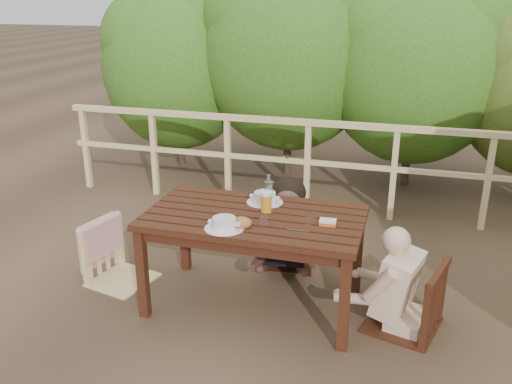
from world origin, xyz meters
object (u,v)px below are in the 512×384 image
(chair_right, at_px, (409,265))
(woman, at_px, (290,194))
(table, at_px, (254,261))
(bottle, at_px, (269,191))
(chair_far, at_px, (289,219))
(bread_roll, at_px, (242,223))
(soup_near, at_px, (224,224))
(diner_right, at_px, (415,250))
(soup_far, at_px, (265,198))
(beer_glass, at_px, (266,203))
(tumbler, at_px, (264,222))
(butter_tub, at_px, (328,223))
(chair_left, at_px, (118,229))

(chair_right, distance_m, woman, 1.26)
(table, height_order, bottle, bottle)
(chair_far, distance_m, woman, 0.22)
(chair_far, bearing_deg, woman, 82.16)
(bread_roll, bearing_deg, soup_near, -147.38)
(diner_right, bearing_deg, bread_roll, 117.16)
(woman, height_order, soup_far, woman)
(woman, relative_size, bottle, 4.90)
(chair_far, height_order, bottle, bottle)
(chair_far, distance_m, soup_near, 1.10)
(chair_far, relative_size, beer_glass, 5.08)
(tumbler, relative_size, butter_tub, 0.70)
(woman, xyz_separation_m, diner_right, (1.04, -0.74, -0.03))
(soup_near, xyz_separation_m, soup_far, (0.13, 0.55, 0.00))
(chair_left, xyz_separation_m, butter_tub, (1.69, -0.06, 0.28))
(chair_right, distance_m, butter_tub, 0.63)
(chair_left, xyz_separation_m, chair_far, (1.25, 0.70, -0.05))
(beer_glass, height_order, butter_tub, beer_glass)
(chair_left, relative_size, diner_right, 0.77)
(bottle, bearing_deg, beer_glass, -83.97)
(woman, bearing_deg, tumbler, 83.67)
(chair_left, xyz_separation_m, tumbler, (1.27, -0.21, 0.30))
(bread_roll, bearing_deg, tumbler, 18.45)
(bottle, bearing_deg, chair_far, 85.58)
(soup_far, bearing_deg, chair_right, -12.79)
(chair_right, relative_size, beer_glass, 5.87)
(chair_left, bearing_deg, chair_right, -77.67)
(chair_left, height_order, diner_right, diner_right)
(soup_far, distance_m, beer_glass, 0.20)
(table, relative_size, chair_right, 1.61)
(diner_right, distance_m, bottle, 1.13)
(soup_near, bearing_deg, bread_roll, 32.62)
(soup_near, bearing_deg, tumbler, 24.85)
(chair_left, distance_m, bread_roll, 1.19)
(chair_right, xyz_separation_m, woman, (-1.01, 0.74, 0.15))
(table, distance_m, chair_left, 1.15)
(table, relative_size, bread_roll, 11.28)
(chair_right, relative_size, bottle, 3.73)
(beer_glass, bearing_deg, butter_tub, -13.32)
(woman, distance_m, bread_roll, 0.99)
(soup_near, height_order, beer_glass, beer_glass)
(chair_right, bearing_deg, soup_far, -87.16)
(bottle, bearing_deg, woman, 85.74)
(table, height_order, chair_far, chair_far)
(diner_right, xyz_separation_m, tumbler, (-1.02, -0.19, 0.16))
(soup_near, distance_m, bread_roll, 0.13)
(soup_far, bearing_deg, soup_near, -103.60)
(soup_near, height_order, butter_tub, soup_near)
(bread_roll, xyz_separation_m, beer_glass, (0.09, 0.31, 0.04))
(chair_left, xyz_separation_m, woman, (1.25, 0.72, 0.17))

